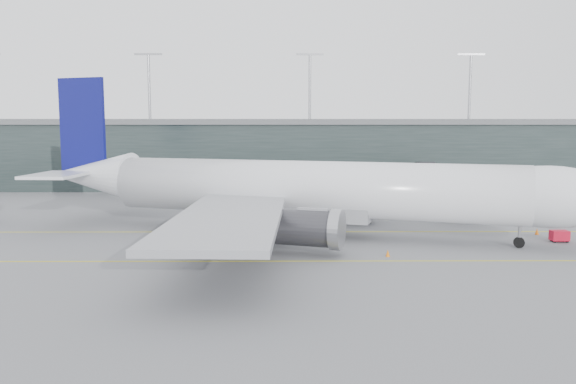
{
  "coord_description": "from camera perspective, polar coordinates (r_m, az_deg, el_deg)",
  "views": [
    {
      "loc": [
        -0.44,
        -75.99,
        13.69
      ],
      "look_at": [
        -0.04,
        -4.0,
        5.24
      ],
      "focal_mm": 35.0,
      "sensor_mm": 36.0,
      "label": 1
    }
  ],
  "objects": [
    {
      "name": "uld_c",
      "position": [
        87.86,
        -0.68,
        -1.55
      ],
      "size": [
        2.79,
        2.53,
        2.08
      ],
      "rotation": [
        0.0,
        0.0,
        -0.37
      ],
      "color": "#323236",
      "rests_on": "ground"
    },
    {
      "name": "taxiline_a",
      "position": [
        73.28,
        0.03,
        -4.06
      ],
      "size": [
        160.0,
        0.25,
        0.02
      ],
      "primitive_type": "cube",
      "color": "gold",
      "rests_on": "ground"
    },
    {
      "name": "cone_tail",
      "position": [
        65.97,
        -7.17,
        -5.06
      ],
      "size": [
        0.38,
        0.38,
        0.61
      ],
      "primitive_type": "cone",
      "color": "#EC590D",
      "rests_on": "ground"
    },
    {
      "name": "gse_cart",
      "position": [
        74.28,
        25.86,
        -4.0
      ],
      "size": [
        2.01,
        1.29,
        1.37
      ],
      "rotation": [
        0.0,
        0.0,
        -0.0
      ],
      "color": "red",
      "rests_on": "ground"
    },
    {
      "name": "uld_a",
      "position": [
        86.43,
        -3.9,
        -1.75
      ],
      "size": [
        2.35,
        2.0,
        1.93
      ],
      "rotation": [
        0.0,
        0.0,
        -0.15
      ],
      "color": "#323236",
      "rests_on": "ground"
    },
    {
      "name": "terminal",
      "position": [
        134.13,
        -0.13,
        4.1
      ],
      "size": [
        240.0,
        36.0,
        29.0
      ],
      "color": "#1E2927",
      "rests_on": "ground"
    },
    {
      "name": "cone_wing_stbd",
      "position": [
        60.47,
        10.1,
        -6.14
      ],
      "size": [
        0.46,
        0.46,
        0.73
      ],
      "primitive_type": "cone",
      "color": "orange",
      "rests_on": "ground"
    },
    {
      "name": "uld_b",
      "position": [
        89.21,
        -2.46,
        -1.47
      ],
      "size": [
        2.31,
        1.92,
        1.97
      ],
      "rotation": [
        0.0,
        0.0,
        -0.09
      ],
      "color": "#323236",
      "rests_on": "ground"
    },
    {
      "name": "cone_wing_port",
      "position": [
        88.01,
        6.67,
        -2.08
      ],
      "size": [
        0.42,
        0.42,
        0.68
      ],
      "primitive_type": "cone",
      "color": "#CB670B",
      "rests_on": "ground"
    },
    {
      "name": "taxiline_b",
      "position": [
        57.64,
        0.13,
        -7.03
      ],
      "size": [
        160.0,
        0.25,
        0.02
      ],
      "primitive_type": "cube",
      "color": "gold",
      "rests_on": "ground"
    },
    {
      "name": "ground",
      "position": [
        77.22,
        0.01,
        -3.52
      ],
      "size": [
        320.0,
        320.0,
        0.0
      ],
      "primitive_type": "plane",
      "color": "slate",
      "rests_on": "ground"
    },
    {
      "name": "cone_nose",
      "position": [
        78.1,
        23.97,
        -3.68
      ],
      "size": [
        0.5,
        0.5,
        0.8
      ],
      "primitive_type": "cone",
      "color": "#DD5F0C",
      "rests_on": "ground"
    },
    {
      "name": "main_aircraft",
      "position": [
        70.5,
        1.81,
        0.22
      ],
      "size": [
        71.25,
        65.63,
        20.48
      ],
      "rotation": [
        0.0,
        0.0,
        -0.32
      ],
      "color": "silver",
      "rests_on": "ground"
    },
    {
      "name": "jet_bridge",
      "position": [
        103.99,
        14.41,
        1.55
      ],
      "size": [
        8.49,
        42.66,
        6.35
      ],
      "rotation": [
        0.0,
        0.0,
        -0.13
      ],
      "color": "#27262B",
      "rests_on": "ground"
    },
    {
      "name": "taxiline_lead_main",
      "position": [
        97.11,
        2.9,
        -1.41
      ],
      "size": [
        0.25,
        60.0,
        0.02
      ],
      "primitive_type": "cube",
      "color": "gold",
      "rests_on": "ground"
    }
  ]
}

